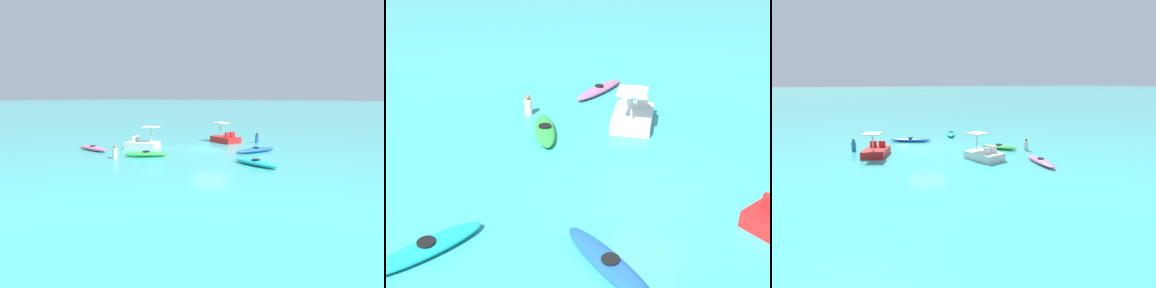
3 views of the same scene
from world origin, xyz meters
The scene contains 7 objects.
ground_plane centered at (0.00, 0.00, 0.00)m, with size 600.00×600.00×0.00m, color #38ADA8.
kayak_blue centered at (-3.36, -0.48, 0.16)m, with size 2.15×3.42×0.37m.
kayak_cyan centered at (-5.11, 3.78, 0.16)m, with size 3.16×1.65×0.37m.
kayak_green centered at (2.05, 5.01, 0.16)m, with size 2.69×2.31×0.37m.
kayak_pink centered at (6.91, 5.27, 0.16)m, with size 3.27×1.04×0.37m.
pedal_boat_white centered at (4.54, 2.52, 0.34)m, with size 2.75×2.18×1.68m.
person_by_kayaks centered at (3.25, 6.63, 0.39)m, with size 0.43×0.43×0.88m.
Camera 2 is at (-11.32, -4.22, 7.93)m, focal length 44.52 mm.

